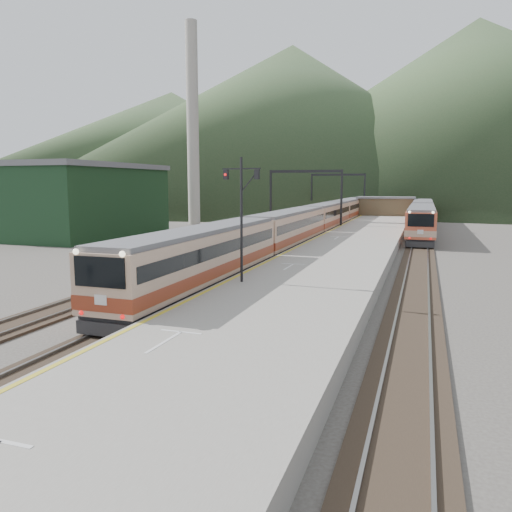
% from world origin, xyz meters
% --- Properties ---
extents(track_main, '(2.60, 200.00, 0.23)m').
position_xyz_m(track_main, '(0.00, 40.00, 0.07)').
color(track_main, black).
rests_on(track_main, ground).
extents(track_far, '(2.60, 200.00, 0.23)m').
position_xyz_m(track_far, '(-5.00, 40.00, 0.07)').
color(track_far, black).
rests_on(track_far, ground).
extents(track_second, '(2.60, 200.00, 0.23)m').
position_xyz_m(track_second, '(11.50, 40.00, 0.07)').
color(track_second, black).
rests_on(track_second, ground).
extents(platform, '(8.00, 100.00, 1.00)m').
position_xyz_m(platform, '(5.60, 38.00, 0.50)').
color(platform, gray).
rests_on(platform, ground).
extents(gantry_near, '(9.55, 0.25, 8.00)m').
position_xyz_m(gantry_near, '(-2.85, 55.00, 5.59)').
color(gantry_near, black).
rests_on(gantry_near, ground).
extents(gantry_far, '(9.55, 0.25, 8.00)m').
position_xyz_m(gantry_far, '(-2.85, 80.00, 5.59)').
color(gantry_far, black).
rests_on(gantry_far, ground).
extents(warehouse, '(14.50, 20.50, 8.60)m').
position_xyz_m(warehouse, '(-28.00, 42.00, 4.32)').
color(warehouse, black).
rests_on(warehouse, ground).
extents(smokestack, '(1.80, 1.80, 30.00)m').
position_xyz_m(smokestack, '(-22.00, 62.00, 15.00)').
color(smokestack, '#9E998E').
rests_on(smokestack, ground).
extents(station_shed, '(9.40, 4.40, 3.10)m').
position_xyz_m(station_shed, '(5.60, 78.00, 2.57)').
color(station_shed, brown).
rests_on(station_shed, platform).
extents(hill_a, '(180.00, 180.00, 60.00)m').
position_xyz_m(hill_a, '(-40.00, 190.00, 30.00)').
color(hill_a, '#324D2C').
rests_on(hill_a, ground).
extents(hill_b, '(220.00, 220.00, 75.00)m').
position_xyz_m(hill_b, '(30.00, 230.00, 37.50)').
color(hill_b, '#324D2C').
rests_on(hill_b, ground).
extents(hill_d, '(200.00, 200.00, 55.00)m').
position_xyz_m(hill_d, '(-120.00, 240.00, 27.50)').
color(hill_d, '#324D2C').
rests_on(hill_d, ground).
extents(main_train, '(2.79, 95.67, 3.40)m').
position_xyz_m(main_train, '(0.00, 55.72, 1.93)').
color(main_train, tan).
rests_on(main_train, track_main).
extents(second_train, '(2.86, 39.02, 3.50)m').
position_xyz_m(second_train, '(11.50, 60.55, 1.98)').
color(second_train, '#C55135').
rests_on(second_train, track_second).
extents(signal_mast, '(2.19, 0.40, 6.59)m').
position_xyz_m(signal_mast, '(2.65, 16.51, 5.03)').
color(signal_mast, black).
rests_on(signal_mast, platform).
extents(short_signal_b, '(0.24, 0.18, 2.27)m').
position_xyz_m(short_signal_b, '(-3.37, 28.40, 1.46)').
color(short_signal_b, black).
rests_on(short_signal_b, ground).
extents(short_signal_c, '(0.24, 0.19, 2.27)m').
position_xyz_m(short_signal_c, '(-6.61, 23.39, 1.46)').
color(short_signal_c, black).
rests_on(short_signal_c, ground).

